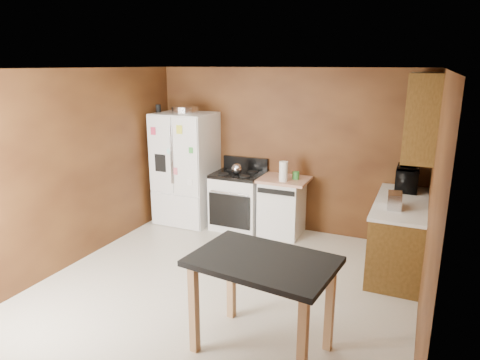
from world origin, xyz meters
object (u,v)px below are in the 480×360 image
Objects in this scene: paper_towel at (283,171)px; gas_range at (238,200)px; green_canister at (296,175)px; dishwasher at (282,206)px; kettle at (237,169)px; island at (263,274)px; roasting_pan at (185,110)px; microwave at (408,179)px; pen_cup at (158,108)px; refrigerator at (186,168)px; toaster at (395,201)px.

paper_towel is 0.27× the size of gas_range.
dishwasher is at bearing -170.05° from green_canister.
kettle is at bearing 175.07° from paper_towel.
kettle is at bearing 118.60° from island.
gas_range is at bearing -176.36° from green_canister.
microwave is at bearing 3.43° from roasting_pan.
refrigerator is at bearing 11.06° from pen_cup.
kettle is at bearing 158.49° from toaster.
roasting_pan is 2.12m from dishwasher.
toaster is at bearing -16.95° from kettle.
toaster is (1.46, -0.84, 0.05)m from green_canister.
roasting_pan is 0.95m from refrigerator.
dishwasher is (1.63, 0.09, -0.45)m from refrigerator.
green_canister is at bearing 100.92° from island.
pen_cup is 0.11× the size of gas_range.
kettle is at bearing 93.92° from microwave.
island is at bearing -48.57° from roasting_pan.
roasting_pan is 0.47m from pen_cup.
pen_cup is 1.10× the size of green_canister.
roasting_pan is at bearing -31.52° from refrigerator.
pen_cup reaches higher than refrigerator.
gas_range is 1.24× the size of dishwasher.
refrigerator reaches higher than gas_range.
pen_cup reaches higher than dishwasher.
kettle is at bearing 3.38° from pen_cup.
refrigerator is 3.55m from island.
pen_cup is 0.07× the size of refrigerator.
roasting_pan is at bearing -174.39° from gas_range.
toaster is 0.49× the size of microwave.
roasting_pan is 1.23m from kettle.
island is (0.73, -2.73, 0.32)m from dishwasher.
microwave is at bearing 2.96° from dishwasher.
dishwasher is (0.72, 0.02, -0.01)m from gas_range.
island is at bearing -79.08° from green_canister.
microwave is 0.59× the size of dishwasher.
paper_towel is 0.22× the size of island.
green_canister is at bearing 3.64° from gas_range.
paper_towel reaches higher than island.
microwave reaches higher than gas_range.
pen_cup reaches higher than toaster.
roasting_pan reaches higher than microwave.
microwave is at bearing 2.08° from green_canister.
paper_towel is 0.61m from dishwasher.
microwave is (3.79, 0.26, -0.82)m from pen_cup.
microwave reaches higher than paper_towel.
pen_cup is at bearing -173.87° from gas_range.
gas_range is at bearing 157.10° from toaster.
kettle is at bearing -172.94° from dishwasher.
roasting_pan is at bearing -175.40° from green_canister.
paper_towel is at bearing -124.96° from green_canister.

